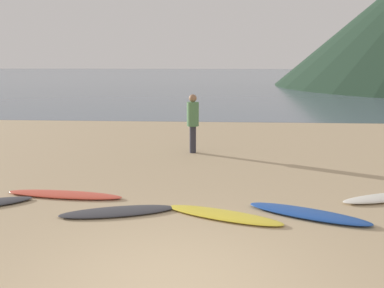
{
  "coord_description": "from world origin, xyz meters",
  "views": [
    {
      "loc": [
        0.56,
        -4.64,
        2.78
      ],
      "look_at": [
        -0.12,
        6.01,
        0.6
      ],
      "focal_mm": 39.22,
      "sensor_mm": 36.0,
      "label": 1
    }
  ],
  "objects_px": {
    "surfboard_3": "(118,211)",
    "surfboard_2": "(64,194)",
    "surfboard_4": "(224,215)",
    "surfboard_5": "(308,214)",
    "person_0": "(193,119)"
  },
  "relations": [
    {
      "from": "surfboard_3",
      "to": "surfboard_2",
      "type": "bearing_deg",
      "value": 130.15
    },
    {
      "from": "surfboard_2",
      "to": "surfboard_4",
      "type": "relative_size",
      "value": 1.13
    },
    {
      "from": "surfboard_2",
      "to": "surfboard_3",
      "type": "relative_size",
      "value": 1.18
    },
    {
      "from": "surfboard_2",
      "to": "surfboard_5",
      "type": "xyz_separation_m",
      "value": [
        4.77,
        -0.81,
        0.01
      ]
    },
    {
      "from": "surfboard_5",
      "to": "person_0",
      "type": "distance_m",
      "value": 5.68
    },
    {
      "from": "surfboard_4",
      "to": "person_0",
      "type": "bearing_deg",
      "value": 120.96
    },
    {
      "from": "surfboard_2",
      "to": "surfboard_5",
      "type": "bearing_deg",
      "value": -3.81
    },
    {
      "from": "surfboard_2",
      "to": "surfboard_4",
      "type": "distance_m",
      "value": 3.39
    },
    {
      "from": "surfboard_2",
      "to": "surfboard_3",
      "type": "distance_m",
      "value": 1.6
    },
    {
      "from": "surfboard_4",
      "to": "person_0",
      "type": "height_order",
      "value": "person_0"
    },
    {
      "from": "surfboard_3",
      "to": "surfboard_5",
      "type": "distance_m",
      "value": 3.45
    },
    {
      "from": "surfboard_4",
      "to": "surfboard_2",
      "type": "bearing_deg",
      "value": -174.75
    },
    {
      "from": "surfboard_3",
      "to": "person_0",
      "type": "relative_size",
      "value": 1.2
    },
    {
      "from": "surfboard_5",
      "to": "person_0",
      "type": "height_order",
      "value": "person_0"
    },
    {
      "from": "surfboard_3",
      "to": "surfboard_4",
      "type": "distance_m",
      "value": 1.93
    }
  ]
}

